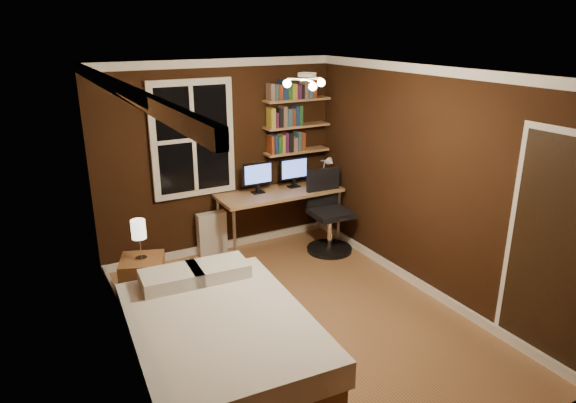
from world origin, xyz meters
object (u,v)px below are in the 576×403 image
bed (220,342)px  desk_lamp (326,170)px  nightstand (144,282)px  radiator (212,233)px  bedside_lamp (139,240)px  office_chair (328,220)px  desk (280,196)px  monitor_left (258,178)px  monitor_right (294,173)px

bed → desk_lamp: desk_lamp is taller
nightstand → radiator: 1.44m
desk_lamp → radiator: bearing=168.8°
bedside_lamp → radiator: bedside_lamp is taller
bedside_lamp → office_chair: size_ratio=0.40×
bedside_lamp → desk: bedside_lamp is taller
nightstand → bedside_lamp: 0.49m
bedside_lamp → desk: 2.12m
radiator → desk: size_ratio=0.34×
radiator → desk_lamp: desk_lamp is taller
monitor_left → radiator: bearing=166.9°
nightstand → desk_lamp: size_ratio=1.26×
monitor_left → monitor_right: (0.54, 0.00, 0.00)m
desk → monitor_left: 0.39m
monitor_left → bed: bearing=-122.7°
monitor_left → desk_lamp: bearing=-10.0°
monitor_left → office_chair: 1.09m
nightstand → monitor_right: bearing=38.2°
desk → desk_lamp: (0.67, -0.08, 0.28)m
nightstand → bed: bearing=-58.5°
desk → monitor_left: (-0.28, 0.08, 0.26)m
monitor_left → desk_lamp: 0.96m
desk → monitor_right: 0.38m
bedside_lamp → office_chair: 2.57m
monitor_left → bedside_lamp: bearing=-155.9°
radiator → monitor_left: (0.61, -0.14, 0.71)m
office_chair → monitor_right: bearing=121.7°
nightstand → radiator: bearing=58.8°
radiator → monitor_left: monitor_left is taller
office_chair → bed: bearing=-138.8°
nightstand → radiator: size_ratio=0.96×
bedside_lamp → desk: bearing=18.9°
monitor_left → office_chair: size_ratio=0.38×
desk → office_chair: (0.52, -0.39, -0.31)m
monitor_left → monitor_right: bearing=0.0°
nightstand → desk: desk is taller
radiator → bedside_lamp: bearing=-140.6°
desk_lamp → office_chair: size_ratio=0.40×
bed → monitor_left: monitor_left is taller
nightstand → desk: size_ratio=0.33×
monitor_left → office_chair: bearing=-30.9°
bed → nightstand: size_ratio=3.76×
office_chair → bedside_lamp: bearing=-170.2°
nightstand → desk_lamp: (2.68, 0.61, 0.74)m
bedside_lamp → desk_lamp: size_ratio=0.99×
bed → office_chair: bearing=41.3°
monitor_right → office_chair: 0.79m
desk → monitor_right: (0.26, 0.08, 0.26)m
monitor_right → desk: bearing=-162.2°
radiator → desk_lamp: size_ratio=1.30×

